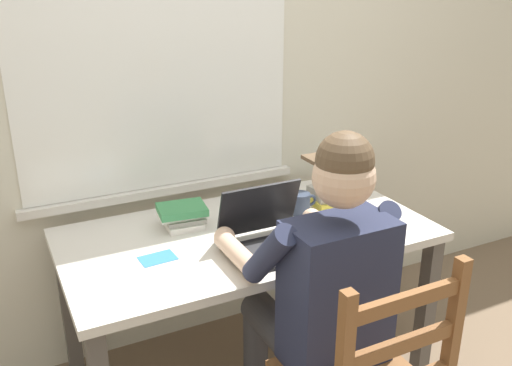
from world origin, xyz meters
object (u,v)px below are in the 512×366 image
laptop (269,234)px  landscape_photo_print (158,258)px  seated_person (319,285)px  computer_mouse (338,234)px  coffee_mug_dark (301,203)px  book_stack_main (183,215)px  desk (248,250)px  book_stack_side (331,195)px  coffee_mug_white (254,200)px

laptop → landscape_photo_print: 0.42m
seated_person → computer_mouse: (0.24, 0.24, 0.03)m
coffee_mug_dark → book_stack_main: 0.51m
laptop → book_stack_main: laptop is taller
computer_mouse → coffee_mug_dark: 0.27m
desk → computer_mouse: size_ratio=14.62×
coffee_mug_dark → landscape_photo_print: 0.68m
desk → book_stack_main: (-0.22, 0.16, 0.14)m
computer_mouse → desk: bearing=142.9°
book_stack_side → landscape_photo_print: (-0.85, -0.14, -0.04)m
coffee_mug_dark → landscape_photo_print: coffee_mug_dark is taller
desk → seated_person: size_ratio=1.16×
desk → coffee_mug_white: size_ratio=12.42×
coffee_mug_dark → book_stack_main: size_ratio=0.60×
book_stack_side → landscape_photo_print: book_stack_side is taller
book_stack_side → book_stack_main: bearing=173.7°
computer_mouse → book_stack_main: bearing=143.5°
desk → laptop: size_ratio=4.43×
desk → coffee_mug_white: bearing=56.8°
computer_mouse → book_stack_main: 0.63m
coffee_mug_dark → book_stack_main: (-0.50, 0.10, 0.00)m
seated_person → book_stack_side: (0.41, 0.54, 0.06)m
laptop → landscape_photo_print: (-0.41, 0.10, -0.05)m
desk → coffee_mug_dark: coffee_mug_dark is taller
desk → computer_mouse: computer_mouse is taller
laptop → coffee_mug_white: laptop is taller
coffee_mug_dark → landscape_photo_print: size_ratio=0.95×
seated_person → coffee_mug_dark: bearing=65.5°
coffee_mug_white → seated_person: bearing=-96.6°
coffee_mug_white → coffee_mug_dark: (0.16, -0.13, 0.00)m
computer_mouse → coffee_mug_dark: coffee_mug_dark is taller
computer_mouse → landscape_photo_print: bearing=167.2°
book_stack_main → landscape_photo_print: book_stack_main is taller
laptop → computer_mouse: bearing=-12.0°
seated_person → computer_mouse: bearing=45.1°
laptop → book_stack_side: (0.44, 0.24, -0.01)m
book_stack_main → landscape_photo_print: size_ratio=1.58×
seated_person → coffee_mug_white: bearing=83.4°
book_stack_main → landscape_photo_print: (-0.18, -0.22, -0.05)m
coffee_mug_white → coffee_mug_dark: bearing=-38.1°
landscape_photo_print → book_stack_side: bearing=6.0°
book_stack_main → book_stack_side: bearing=-6.3°
seated_person → coffee_mug_white: seated_person is taller
laptop → landscape_photo_print: size_ratio=2.54×
laptop → coffee_mug_dark: (0.26, 0.21, -0.01)m
desk → landscape_photo_print: landscape_photo_print is taller
desk → book_stack_side: (0.46, 0.08, 0.13)m
coffee_mug_white → coffee_mug_dark: size_ratio=0.95×
coffee_mug_white → book_stack_main: (-0.34, -0.03, 0.00)m
coffee_mug_dark → desk: bearing=-168.8°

